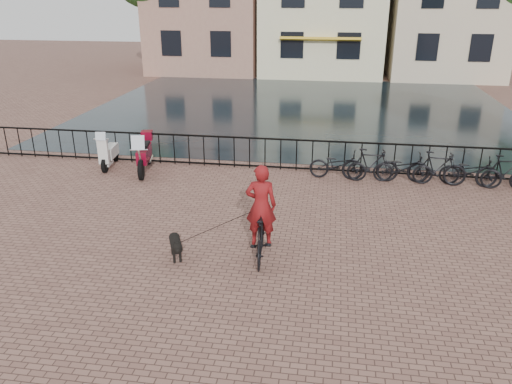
# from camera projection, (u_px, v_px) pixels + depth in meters

# --- Properties ---
(ground) EXTENTS (100.00, 100.00, 0.00)m
(ground) POSITION_uv_depth(u_px,v_px,m) (229.00, 320.00, 8.62)
(ground) COLOR brown
(ground) RESTS_ON ground
(canal_water) EXTENTS (20.00, 20.00, 0.00)m
(canal_water) POSITION_uv_depth(u_px,v_px,m) (301.00, 108.00, 24.48)
(canal_water) COLOR black
(canal_water) RESTS_ON ground
(railing) EXTENTS (20.00, 0.05, 1.02)m
(railing) POSITION_uv_depth(u_px,v_px,m) (281.00, 154.00, 15.77)
(railing) COLOR black
(railing) RESTS_ON ground
(cyclist) EXTENTS (0.81, 1.82, 2.44)m
(cyclist) POSITION_uv_depth(u_px,v_px,m) (261.00, 218.00, 10.30)
(cyclist) COLOR black
(cyclist) RESTS_ON ground
(dog) EXTENTS (0.59, 0.88, 0.57)m
(dog) POSITION_uv_depth(u_px,v_px,m) (176.00, 246.00, 10.52)
(dog) COLOR black
(dog) RESTS_ON ground
(motorcycle) EXTENTS (0.89, 2.06, 1.43)m
(motorcycle) POSITION_uv_depth(u_px,v_px,m) (144.00, 150.00, 15.53)
(motorcycle) COLOR maroon
(motorcycle) RESTS_ON ground
(scooter) EXTENTS (0.61, 1.50, 1.35)m
(scooter) POSITION_uv_depth(u_px,v_px,m) (109.00, 147.00, 15.98)
(scooter) COLOR silver
(scooter) RESTS_ON ground
(parked_bike_0) EXTENTS (1.77, 0.76, 0.90)m
(parked_bike_0) POSITION_uv_depth(u_px,v_px,m) (338.00, 165.00, 14.97)
(parked_bike_0) COLOR black
(parked_bike_0) RESTS_ON ground
(parked_bike_1) EXTENTS (1.67, 0.50, 1.00)m
(parked_bike_1) POSITION_uv_depth(u_px,v_px,m) (370.00, 165.00, 14.82)
(parked_bike_1) COLOR black
(parked_bike_1) RESTS_ON ground
(parked_bike_2) EXTENTS (1.73, 0.63, 0.90)m
(parked_bike_2) POSITION_uv_depth(u_px,v_px,m) (403.00, 168.00, 14.70)
(parked_bike_2) COLOR black
(parked_bike_2) RESTS_ON ground
(parked_bike_3) EXTENTS (1.71, 0.65, 1.00)m
(parked_bike_3) POSITION_uv_depth(u_px,v_px,m) (437.00, 168.00, 14.54)
(parked_bike_3) COLOR black
(parked_bike_3) RESTS_ON ground
(parked_bike_4) EXTENTS (1.79, 0.88, 0.90)m
(parked_bike_4) POSITION_uv_depth(u_px,v_px,m) (471.00, 171.00, 14.42)
(parked_bike_4) COLOR black
(parked_bike_4) RESTS_ON ground
(parked_bike_5) EXTENTS (1.70, 0.62, 1.00)m
(parked_bike_5) POSITION_uv_depth(u_px,v_px,m) (506.00, 172.00, 14.27)
(parked_bike_5) COLOR black
(parked_bike_5) RESTS_ON ground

